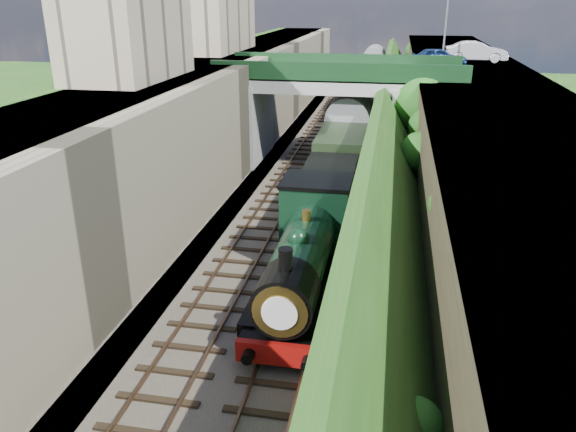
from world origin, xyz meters
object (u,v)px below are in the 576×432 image
at_px(lamppost, 447,17).
at_px(car_blue, 439,57).
at_px(car_silver, 476,51).
at_px(tree, 423,107).
at_px(road_bridge, 346,107).
at_px(locomotive, 305,256).
at_px(tender, 328,199).

xyz_separation_m(lamppost, car_blue, (-0.46, -2.09, -2.64)).
bearing_deg(car_silver, tree, 160.18).
bearing_deg(road_bridge, tree, -24.47).
relative_size(car_silver, locomotive, 0.46).
bearing_deg(car_silver, car_blue, 144.30).
distance_m(lamppost, car_blue, 3.40).
bearing_deg(tree, locomotive, -105.61).
bearing_deg(tender, car_blue, 70.66).
height_order(road_bridge, locomotive, road_bridge).
relative_size(lamppost, locomotive, 0.59).
xyz_separation_m(car_blue, car_silver, (3.07, 4.20, 0.09)).
xyz_separation_m(car_blue, tender, (-5.87, -16.72, -5.31)).
relative_size(road_bridge, car_blue, 4.04).
bearing_deg(tender, locomotive, -90.00).
xyz_separation_m(road_bridge, car_blue, (6.12, 4.95, 2.85)).
xyz_separation_m(car_blue, locomotive, (-5.87, -24.08, -5.03)).
bearing_deg(tree, lamppost, 80.18).
bearing_deg(tree, car_silver, 69.68).
relative_size(locomotive, tender, 1.70).
bearing_deg(locomotive, lamppost, 76.42).
distance_m(tree, car_blue, 7.65).
height_order(road_bridge, car_silver, car_silver).
bearing_deg(locomotive, car_silver, 72.46).
height_order(car_blue, tender, car_blue).
height_order(lamppost, car_silver, lamppost).
xyz_separation_m(lamppost, car_silver, (2.61, 2.11, -2.55)).
relative_size(tree, locomotive, 0.65).
distance_m(road_bridge, tree, 5.49).
xyz_separation_m(road_bridge, locomotive, (0.26, -19.13, -2.18)).
bearing_deg(road_bridge, lamppost, 46.91).
relative_size(road_bridge, tender, 2.67).
height_order(car_silver, locomotive, car_silver).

